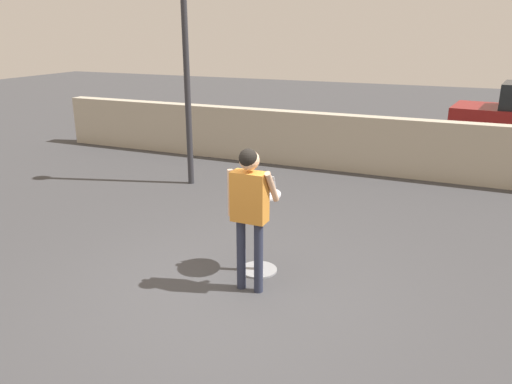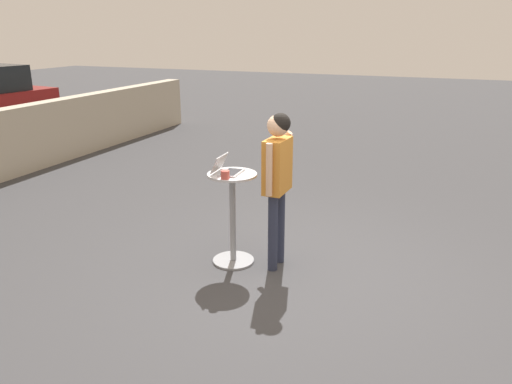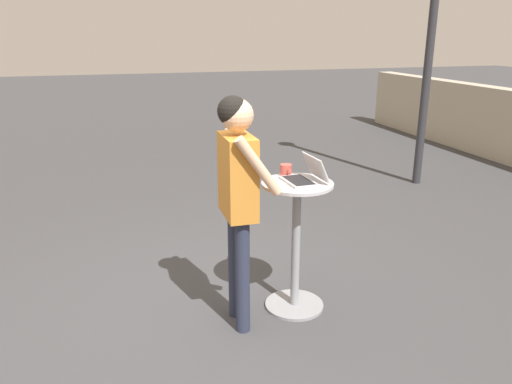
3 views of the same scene
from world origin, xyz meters
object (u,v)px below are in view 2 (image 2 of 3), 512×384
cafe_table (233,214)px  standing_person (277,170)px  laptop (227,169)px  coffee_mug (225,175)px

cafe_table → standing_person: bearing=-79.4°
cafe_table → standing_person: standing_person is taller
cafe_table → laptop: (-0.00, 0.06, 0.54)m
coffee_mug → standing_person: 0.58m
coffee_mug → laptop: bearing=20.6°
cafe_table → standing_person: size_ratio=0.61×
laptop → standing_person: 0.57m
coffee_mug → standing_person: (0.31, -0.49, 0.02)m
standing_person → coffee_mug: bearing=122.2°
coffee_mug → standing_person: standing_person is taller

